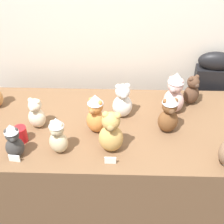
% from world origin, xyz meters
% --- Properties ---
extents(ground_plane, '(10.00, 10.00, 0.00)m').
position_xyz_m(ground_plane, '(0.00, 0.00, 0.00)').
color(ground_plane, '#3D3838').
extents(wall_back, '(7.00, 0.08, 2.60)m').
position_xyz_m(wall_back, '(0.00, 0.94, 1.30)').
color(wall_back, silver).
rests_on(wall_back, ground_plane).
extents(display_table, '(1.98, 0.88, 0.76)m').
position_xyz_m(display_table, '(0.00, 0.25, 0.38)').
color(display_table, brown).
rests_on(display_table, ground_plane).
extents(instrument_case, '(0.29, 0.14, 1.03)m').
position_xyz_m(instrument_case, '(0.79, 0.82, 0.52)').
color(instrument_case, black).
rests_on(instrument_case, ground_plane).
extents(teddy_bear_cocoa, '(0.16, 0.15, 0.23)m').
position_xyz_m(teddy_bear_cocoa, '(0.57, 0.53, 0.87)').
color(teddy_bear_cocoa, '#4C3323').
rests_on(teddy_bear_cocoa, display_table).
extents(teddy_bear_ginger, '(0.17, 0.16, 0.29)m').
position_xyz_m(teddy_bear_ginger, '(-0.10, 0.20, 0.91)').
color(teddy_bear_ginger, '#D17F3D').
rests_on(teddy_bear_ginger, display_table).
extents(teddy_bear_sand, '(0.15, 0.14, 0.27)m').
position_xyz_m(teddy_bear_sand, '(-0.32, 0.00, 0.89)').
color(teddy_bear_sand, '#CCB78E').
rests_on(teddy_bear_sand, display_table).
extents(teddy_bear_cream, '(0.14, 0.13, 0.23)m').
position_xyz_m(teddy_bear_cream, '(-0.50, 0.23, 0.87)').
color(teddy_bear_cream, beige).
rests_on(teddy_bear_cream, display_table).
extents(teddy_bear_charcoal, '(0.14, 0.13, 0.25)m').
position_xyz_m(teddy_bear_charcoal, '(-0.58, -0.05, 0.88)').
color(teddy_bear_charcoal, '#383533').
rests_on(teddy_bear_charcoal, display_table).
extents(teddy_bear_chestnut, '(0.15, 0.14, 0.30)m').
position_xyz_m(teddy_bear_chestnut, '(0.37, 0.21, 0.91)').
color(teddy_bear_chestnut, brown).
rests_on(teddy_bear_chestnut, display_table).
extents(teddy_bear_snow, '(0.16, 0.14, 0.27)m').
position_xyz_m(teddy_bear_snow, '(0.07, 0.36, 0.89)').
color(teddy_bear_snow, white).
rests_on(teddy_bear_snow, display_table).
extents(teddy_bear_honey, '(0.16, 0.14, 0.30)m').
position_xyz_m(teddy_bear_honey, '(0.00, 0.02, 0.90)').
color(teddy_bear_honey, tan).
rests_on(teddy_bear_honey, display_table).
extents(teddy_bear_blush, '(0.19, 0.18, 0.32)m').
position_xyz_m(teddy_bear_blush, '(0.43, 0.43, 0.92)').
color(teddy_bear_blush, beige).
rests_on(teddy_bear_blush, display_table).
extents(party_cup_red, '(0.08, 0.08, 0.11)m').
position_xyz_m(party_cup_red, '(-0.58, 0.08, 0.82)').
color(party_cup_red, red).
rests_on(party_cup_red, display_table).
extents(name_card_front_left, '(0.07, 0.02, 0.05)m').
position_xyz_m(name_card_front_left, '(-0.58, -0.10, 0.79)').
color(name_card_front_left, white).
rests_on(name_card_front_left, display_table).
extents(name_card_front_middle, '(0.07, 0.01, 0.05)m').
position_xyz_m(name_card_front_middle, '(0.00, -0.10, 0.79)').
color(name_card_front_middle, white).
rests_on(name_card_front_middle, display_table).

